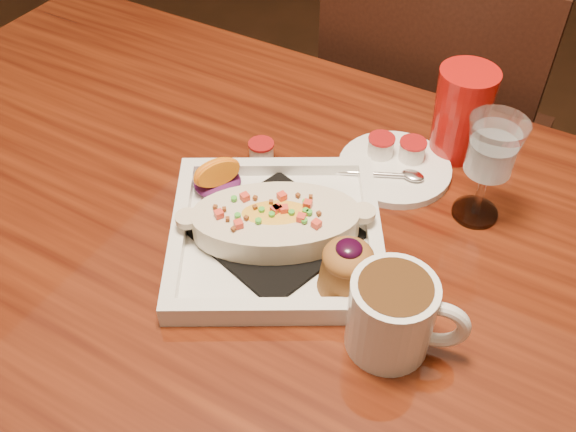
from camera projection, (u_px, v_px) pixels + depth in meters
The scene contains 8 objects.
table at pixel (275, 308), 0.87m from camera, with size 1.50×0.90×0.75m.
chair_far at pixel (428, 142), 1.36m from camera, with size 0.42×0.42×0.93m.
plate at pixel (282, 231), 0.80m from camera, with size 0.36×0.36×0.08m.
coffee_mug at pixel (394, 313), 0.68m from camera, with size 0.13×0.09×0.10m.
goblet at pixel (492, 153), 0.78m from camera, with size 0.07×0.07×0.15m.
saucer at pixel (394, 164), 0.92m from camera, with size 0.16×0.16×0.11m.
creamer_loose at pixel (261, 151), 0.93m from camera, with size 0.04×0.04×0.03m.
red_tumbler at pixel (461, 114), 0.90m from camera, with size 0.08×0.08×0.14m, color red.
Camera 1 is at (0.28, -0.45, 1.35)m, focal length 40.00 mm.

